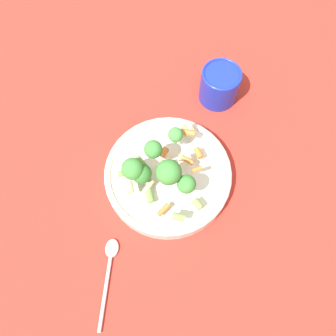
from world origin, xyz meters
name	(u,v)px	position (x,y,z in m)	size (l,w,h in m)	color
ground_plane	(168,178)	(0.00, 0.00, 0.00)	(3.00, 3.00, 0.00)	#B72D23
bowl	(168,175)	(0.00, 0.00, 0.02)	(0.26, 0.26, 0.04)	silver
pasta_salad	(158,167)	(-0.02, 0.00, 0.09)	(0.20, 0.17, 0.10)	#8CB766
cup	(220,85)	(0.23, 0.07, 0.04)	(0.09, 0.09, 0.08)	#192DAD
spoon	(109,266)	(-0.21, -0.05, 0.01)	(0.14, 0.12, 0.01)	silver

